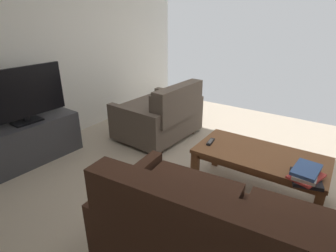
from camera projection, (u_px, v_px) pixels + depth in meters
ground_plane at (216, 185)px, 2.93m from camera, size 4.84×5.13×0.01m
wall_right at (58, 46)px, 3.66m from camera, size 0.12×5.13×2.57m
sofa_main at (228, 245)px, 1.71m from camera, size 1.81×1.02×0.90m
loveseat_near at (161, 115)px, 3.90m from camera, size 0.96×1.17×0.83m
coffee_table at (260, 160)px, 2.65m from camera, size 1.23×0.62×0.45m
tv_stand at (32, 142)px, 3.29m from camera, size 0.44×1.16×0.52m
flat_tv at (21, 95)px, 3.06m from camera, size 0.22×1.00×0.64m
book_stack at (306, 175)px, 2.20m from camera, size 0.29×0.34×0.11m
tv_remote at (210, 142)px, 2.84m from camera, size 0.07×0.16×0.02m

